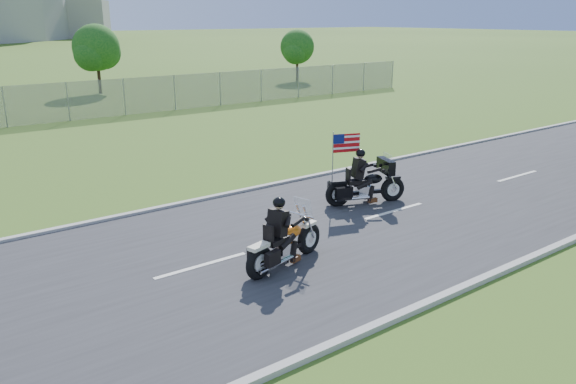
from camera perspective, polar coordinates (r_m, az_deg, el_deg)
ground at (r=13.36m, az=-1.16°, el=-5.49°), size 420.00×420.00×0.00m
road at (r=13.36m, az=-1.16°, el=-5.41°), size 120.00×8.00×0.04m
curb_north at (r=16.61m, az=-9.28°, el=-0.89°), size 120.00×0.18×0.12m
curb_south at (r=10.63m, az=11.86°, el=-11.97°), size 120.00×0.18×0.12m
tree_fence_near at (r=42.25m, az=-18.84°, el=13.49°), size 3.52×3.28×4.75m
tree_fence_far at (r=48.03m, az=0.96°, el=14.35°), size 3.08×2.87×4.20m
motorcycle_lead at (r=12.10m, az=-0.41°, el=-5.35°), size 2.39×0.99×1.64m
motorcycle_follow at (r=16.24m, az=7.87°, el=0.66°), size 2.37×1.21×2.06m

